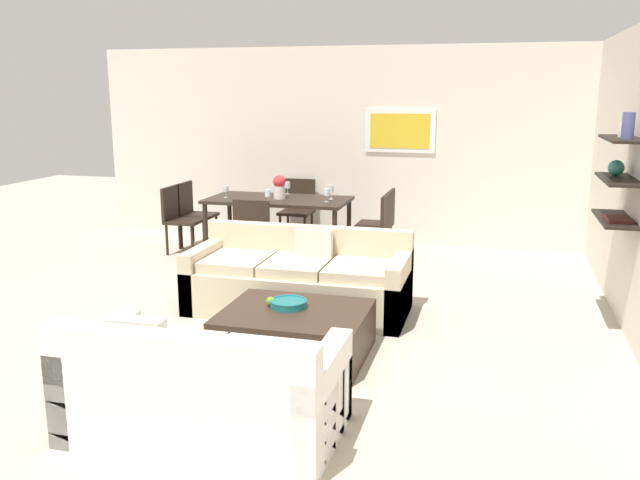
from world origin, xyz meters
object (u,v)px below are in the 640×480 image
object	(u,v)px
coffee_table	(295,333)
apple_on_coffee_table	(271,301)
wine_glass_right_near	(327,193)
dining_chair_left_far	(192,210)
dining_chair_head	(298,206)
sofa_beige	(300,282)
wine_glass_foot	(268,194)
wine_glass_head	(288,185)
dining_chair_right_near	(376,225)
loveseat_white	(203,390)
dining_chair_foot	(255,230)
dining_table	(278,204)
centerpiece_vase	(279,187)
dining_chair_right_far	(382,219)
dining_chair_left_near	(179,215)
decorative_bowl	(288,303)
wine_glass_right_far	(331,189)
wine_glass_left_near	(226,189)

from	to	relation	value
coffee_table	apple_on_coffee_table	size ratio (longest dim) A/B	15.15
wine_glass_right_near	coffee_table	bearing A→B (deg)	-80.25
dining_chair_left_far	dining_chair_head	bearing A→B (deg)	26.63
sofa_beige	wine_glass_foot	xyz separation A→B (m)	(-0.91, 1.69, 0.58)
wine_glass_head	dining_chair_right_near	bearing A→B (deg)	-24.69
loveseat_white	apple_on_coffee_table	distance (m)	1.44
dining_chair_foot	dining_chair_head	xyz separation A→B (m)	(0.00, 1.73, 0.00)
dining_chair_foot	dining_chair_right_near	bearing A→B (deg)	26.63
dining_table	dining_chair_right_near	size ratio (longest dim) A/B	2.06
dining_chair_foot	dining_chair_left_far	size ratio (longest dim) A/B	1.00
sofa_beige	dining_table	xyz separation A→B (m)	(-0.91, 2.09, 0.39)
dining_table	centerpiece_vase	xyz separation A→B (m)	(0.02, -0.02, 0.23)
sofa_beige	dining_chair_right_far	size ratio (longest dim) A/B	2.39
dining_chair_left_far	dining_chair_head	xyz separation A→B (m)	(1.31, 0.66, 0.00)
loveseat_white	dining_chair_left_near	xyz separation A→B (m)	(-2.34, 4.34, 0.21)
dining_chair_left_near	dining_chair_right_near	distance (m)	2.63
dining_table	sofa_beige	bearing A→B (deg)	-66.39
dining_table	centerpiece_vase	distance (m)	0.23
dining_chair_left_far	wine_glass_right_near	bearing A→B (deg)	-9.12
sofa_beige	decorative_bowl	world-z (taller)	sofa_beige
centerpiece_vase	dining_chair_head	bearing A→B (deg)	91.54
apple_on_coffee_table	wine_glass_right_near	world-z (taller)	wine_glass_right_near
dining_table	centerpiece_vase	size ratio (longest dim) A/B	5.98
sofa_beige	coffee_table	distance (m)	1.14
apple_on_coffee_table	dining_chair_head	size ratio (longest dim) A/B	0.09
coffee_table	dining_chair_right_far	world-z (taller)	dining_chair_right_far
wine_glass_right_far	wine_glass_left_near	bearing A→B (deg)	-170.47
loveseat_white	wine_glass_left_near	world-z (taller)	wine_glass_left_near
coffee_table	dining_chair_foot	xyz separation A→B (m)	(-1.20, 2.31, 0.31)
coffee_table	dining_table	bearing A→B (deg)	110.71
coffee_table	loveseat_white	bearing A→B (deg)	-97.19
dining_chair_right_far	wine_glass_left_near	distance (m)	2.04
centerpiece_vase	decorative_bowl	bearing A→B (deg)	-70.36
dining_chair_head	wine_glass_right_near	size ratio (longest dim) A/B	5.23
sofa_beige	dining_chair_left_far	size ratio (longest dim) A/B	2.39
sofa_beige	dining_chair_right_near	world-z (taller)	dining_chair_right_near
decorative_bowl	centerpiece_vase	size ratio (longest dim) A/B	1.00
dining_chair_foot	dining_chair_left_far	distance (m)	1.69
coffee_table	apple_on_coffee_table	bearing A→B (deg)	164.34
loveseat_white	coffee_table	distance (m)	1.38
dining_chair_right_near	dining_chair_foot	bearing A→B (deg)	-153.37
decorative_bowl	dining_chair_right_near	size ratio (longest dim) A/B	0.35
loveseat_white	dining_table	xyz separation A→B (m)	(-1.03, 4.54, 0.39)
wine_glass_foot	centerpiece_vase	xyz separation A→B (m)	(0.02, 0.38, 0.04)
apple_on_coffee_table	dining_chair_left_near	distance (m)	3.70
wine_glass_foot	wine_glass_right_near	size ratio (longest dim) A/B	1.01
dining_chair_right_near	wine_glass_right_far	world-z (taller)	wine_glass_right_far
apple_on_coffee_table	dining_chair_left_far	size ratio (longest dim) A/B	0.09
dining_chair_left_far	wine_glass_right_far	world-z (taller)	wine_glass_right_far
dining_chair_right_near	centerpiece_vase	xyz separation A→B (m)	(-1.29, 0.19, 0.40)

